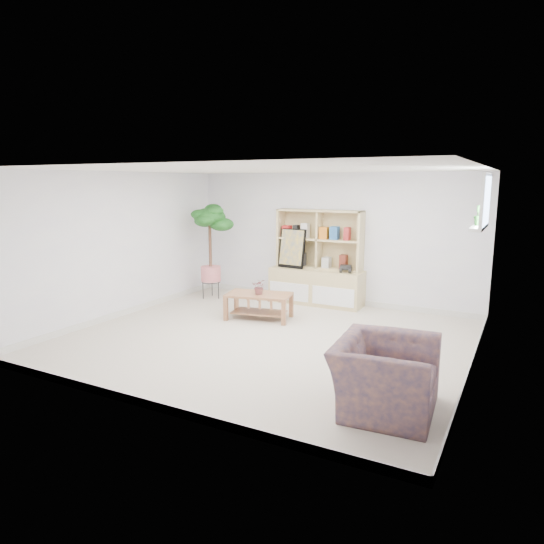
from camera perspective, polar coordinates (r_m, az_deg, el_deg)
The scene contains 14 objects.
floor at distance 7.07m, azimuth -0.62°, elevation -7.83°, with size 5.50×5.00×0.01m, color #BBB3A2.
ceiling at distance 6.71m, azimuth -0.66°, elevation 12.00°, with size 5.50×5.00×0.01m, color white.
walls at distance 6.79m, azimuth -0.64°, elevation 1.83°, with size 5.51×5.01×2.40m.
baseboard at distance 7.06m, azimuth -0.62°, elevation -7.44°, with size 5.50×5.00×0.10m, color silver, non-canonical shape.
window at distance 6.52m, azimuth 23.91°, elevation 7.64°, with size 0.10×0.98×0.68m, color silver, non-canonical shape.
window_sill at distance 6.54m, azimuth 23.17°, elevation 4.88°, with size 0.14×1.00×0.04m, color silver.
storage_unit at distance 8.91m, azimuth 5.30°, elevation 1.70°, with size 1.73×0.58×1.73m, color tan, non-canonical shape.
poster at distance 9.01m, azimuth 2.36°, elevation 2.79°, with size 0.53×0.12×0.73m, color yellow, non-canonical shape.
toy_truck at distance 8.67m, azimuth 8.69°, elevation 0.44°, with size 0.29×0.20×0.15m, color black, non-canonical shape.
coffee_table at distance 8.01m, azimuth -1.55°, elevation -4.04°, with size 1.04×0.57×0.43m, color brown, non-canonical shape.
table_plant at distance 7.87m, azimuth -1.49°, elevation -1.73°, with size 0.23×0.20×0.26m, color #28652C.
floor_tree at distance 9.39m, azimuth -7.27°, elevation 2.39°, with size 0.67×0.67×1.82m, color #114016, non-canonical shape.
armchair at distance 4.99m, azimuth 13.16°, elevation -11.27°, with size 1.08×0.94×0.80m, color navy.
sill_plant at distance 6.52m, azimuth 23.26°, elevation 6.20°, with size 0.15×0.12×0.26m, color #114016.
Camera 1 is at (3.21, -5.89, 2.23)m, focal length 32.00 mm.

